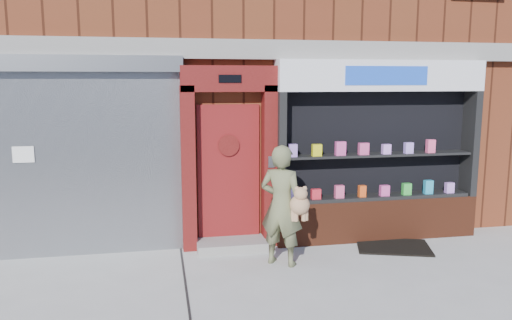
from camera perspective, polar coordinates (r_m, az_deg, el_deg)
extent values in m
plane|color=#9E9E99|center=(6.72, 5.91, -14.44)|extent=(80.00, 80.00, 0.00)
cube|color=#602816|center=(12.09, -2.37, 15.39)|extent=(12.00, 8.00, 8.00)
cube|color=gray|center=(8.03, 2.21, 12.48)|extent=(12.00, 0.16, 0.30)
cube|color=gray|center=(8.01, -19.30, -0.59)|extent=(3.00, 0.10, 2.80)
cube|color=slate|center=(7.85, -19.95, 10.34)|extent=(3.10, 0.30, 0.24)
cube|color=white|center=(8.07, -25.06, 0.57)|extent=(0.30, 0.01, 0.24)
cube|color=#4D0E0D|center=(7.87, -7.74, -1.05)|extent=(0.22, 0.28, 2.60)
cube|color=#4D0E0D|center=(8.05, 1.53, -0.75)|extent=(0.22, 0.28, 2.60)
cube|color=#4D0E0D|center=(7.82, -3.14, 9.26)|extent=(1.50, 0.28, 0.40)
cube|color=black|center=(7.67, -2.99, 9.26)|extent=(0.35, 0.01, 0.12)
cube|color=maroon|center=(8.06, -3.16, -1.47)|extent=(1.00, 0.06, 2.20)
cylinder|color=black|center=(7.95, -3.15, 1.67)|extent=(0.28, 0.02, 0.28)
cylinder|color=#4D0E0D|center=(7.94, -3.14, 1.66)|extent=(0.34, 0.02, 0.34)
cube|color=gray|center=(8.09, -2.82, -9.67)|extent=(1.10, 0.55, 0.15)
cube|color=slate|center=(7.89, 1.77, -0.21)|extent=(0.10, 0.02, 0.18)
cube|color=#5B2715|center=(8.79, 13.52, -6.51)|extent=(3.50, 0.40, 0.70)
cube|color=black|center=(7.98, 2.75, 1.34)|extent=(0.12, 0.40, 1.80)
cube|color=black|center=(9.38, 23.25, 1.77)|extent=(0.12, 0.40, 1.80)
cube|color=black|center=(8.71, 13.33, 1.76)|extent=(3.30, 0.03, 1.80)
cube|color=black|center=(8.70, 13.62, -4.09)|extent=(3.20, 0.36, 0.06)
cube|color=black|center=(8.56, 13.80, 0.60)|extent=(3.20, 0.36, 0.04)
cube|color=white|center=(8.47, 14.13, 9.33)|extent=(3.50, 0.40, 0.50)
cube|color=blue|center=(8.29, 14.74, 9.32)|extent=(1.40, 0.01, 0.30)
cube|color=#AB87F3|center=(8.08, 4.16, -3.78)|extent=(0.12, 0.09, 0.24)
cube|color=red|center=(8.20, 6.86, -3.88)|extent=(0.15, 0.09, 0.17)
cube|color=#DF4A7E|center=(8.33, 9.49, -3.59)|extent=(0.15, 0.09, 0.21)
cube|color=#E95018|center=(8.48, 12.03, -3.50)|extent=(0.11, 0.09, 0.19)
cube|color=#DB499A|center=(8.64, 14.47, -3.40)|extent=(0.15, 0.09, 0.18)
cube|color=green|center=(8.82, 16.82, -3.19)|extent=(0.15, 0.09, 0.20)
cube|color=#2694BE|center=(9.01, 19.08, -2.94)|extent=(0.14, 0.09, 0.23)
cube|color=#C180E8|center=(9.22, 21.23, -2.96)|extent=(0.14, 0.09, 0.18)
cube|color=#A278D8|center=(7.96, 4.22, 1.09)|extent=(0.13, 0.09, 0.20)
cube|color=yellow|center=(8.07, 6.96, 1.12)|extent=(0.15, 0.09, 0.19)
cube|color=#D64793|center=(8.20, 9.62, 1.31)|extent=(0.16, 0.09, 0.23)
cube|color=#DA4886|center=(8.35, 12.19, 1.26)|extent=(0.16, 0.09, 0.19)
cube|color=#D38CFC|center=(8.52, 14.66, 1.21)|extent=(0.14, 0.09, 0.16)
cube|color=#B18AF9|center=(8.70, 17.04, 1.33)|extent=(0.14, 0.09, 0.18)
cube|color=#F95388|center=(8.89, 19.32, 1.51)|extent=(0.14, 0.09, 0.22)
imported|color=#626543|center=(7.26, 2.92, -5.20)|extent=(0.77, 0.72, 1.77)
sphere|color=#A87A54|center=(7.16, 5.01, -5.14)|extent=(0.29, 0.29, 0.29)
sphere|color=#A87A54|center=(7.08, 5.14, -3.88)|extent=(0.19, 0.19, 0.19)
sphere|color=#A87A54|center=(7.04, 4.70, -3.29)|extent=(0.07, 0.07, 0.07)
sphere|color=#A87A54|center=(7.08, 5.60, -3.25)|extent=(0.07, 0.07, 0.07)
cylinder|color=#A87A54|center=(7.17, 4.26, -6.29)|extent=(0.07, 0.07, 0.17)
cylinder|color=#A87A54|center=(7.23, 5.73, -6.20)|extent=(0.07, 0.07, 0.17)
cylinder|color=#A87A54|center=(7.17, 4.59, -6.31)|extent=(0.07, 0.07, 0.17)
cylinder|color=#A87A54|center=(7.20, 5.48, -6.26)|extent=(0.07, 0.07, 0.17)
cube|color=black|center=(8.49, 15.42, -9.52)|extent=(1.34, 1.12, 0.03)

